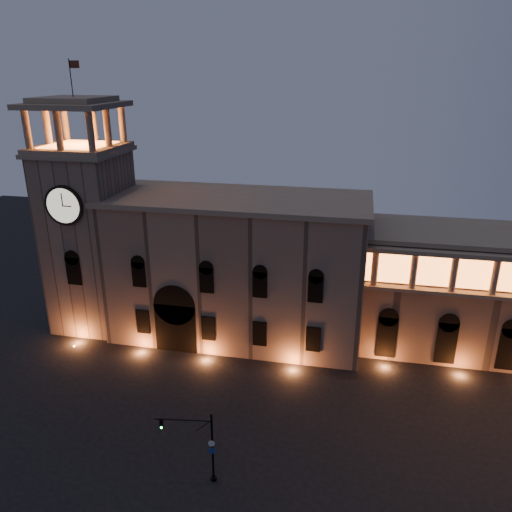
# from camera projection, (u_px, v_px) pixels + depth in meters

# --- Properties ---
(ground) EXTENTS (160.00, 160.00, 0.00)m
(ground) POSITION_uv_depth(u_px,v_px,m) (201.00, 457.00, 42.91)
(ground) COLOR black
(ground) RESTS_ON ground
(government_building) EXTENTS (30.80, 12.80, 17.60)m
(government_building) POSITION_uv_depth(u_px,v_px,m) (237.00, 268.00, 60.31)
(government_building) COLOR #7E6452
(government_building) RESTS_ON ground
(clock_tower) EXTENTS (9.80, 9.80, 32.40)m
(clock_tower) POSITION_uv_depth(u_px,v_px,m) (90.00, 231.00, 61.63)
(clock_tower) COLOR #7E6452
(clock_tower) RESTS_ON ground
(traffic_light) EXTENTS (4.69, 1.00, 6.48)m
(traffic_light) POSITION_uv_depth(u_px,v_px,m) (202.00, 446.00, 39.42)
(traffic_light) COLOR black
(traffic_light) RESTS_ON ground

